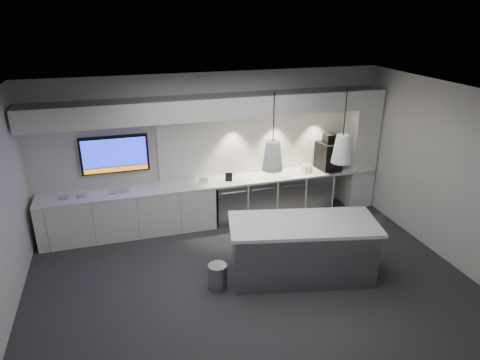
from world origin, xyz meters
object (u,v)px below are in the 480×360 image
object	(u,v)px
wall_tv	(115,154)
island	(302,249)
coffee_machine	(329,155)
bin	(218,277)

from	to	relation	value
wall_tv	island	size ratio (longest dim) A/B	0.50
island	coffee_machine	size ratio (longest dim) A/B	3.24
wall_tv	island	bearing A→B (deg)	-42.72
wall_tv	bin	bearing A→B (deg)	-61.19
wall_tv	island	distance (m)	3.90
wall_tv	bin	size ratio (longest dim) A/B	3.00
island	bin	distance (m)	1.42
wall_tv	island	world-z (taller)	wall_tv
wall_tv	coffee_machine	xyz separation A→B (m)	(4.36, -0.25, -0.34)
wall_tv	coffee_machine	world-z (taller)	wall_tv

